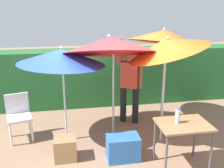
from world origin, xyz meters
TOP-DOWN VIEW (x-y plane):
  - ground_plane at (0.00, 0.00)m, footprint 24.00×24.00m
  - hedge_row at (0.00, 2.16)m, footprint 8.00×0.70m
  - umbrella_rainbow at (0.00, 0.40)m, footprint 1.86×1.86m
  - umbrella_orange at (1.21, 0.84)m, footprint 1.59×1.56m
  - umbrella_yellow at (-0.90, 0.30)m, footprint 1.57×1.57m
  - umbrella_navy at (0.90, -0.06)m, footprint 1.47×1.44m
  - person_vendor at (0.49, 0.89)m, footprint 0.53×0.36m
  - chair_plastic at (-1.80, 0.55)m, footprint 0.54×0.54m
  - cooler_box at (0.05, -0.52)m, footprint 0.54×0.35m
  - crate_cardboard at (-0.92, -0.34)m, footprint 0.37×0.35m
  - folding_table at (0.91, -0.91)m, footprint 0.80×0.60m
  - bottle_water at (0.82, -0.88)m, footprint 0.07×0.07m

SIDE VIEW (x-z plane):
  - ground_plane at x=0.00m, z-range 0.00..0.00m
  - crate_cardboard at x=-0.92m, z-range 0.00..0.40m
  - cooler_box at x=0.05m, z-range 0.00..0.43m
  - chair_plastic at x=-1.80m, z-range 0.07..0.96m
  - folding_table at x=0.91m, z-range 0.29..1.08m
  - hedge_row at x=0.00m, z-range 0.00..1.45m
  - bottle_water at x=0.82m, z-range 0.78..1.02m
  - person_vendor at x=0.49m, z-range -0.01..1.87m
  - umbrella_yellow at x=-0.90m, z-range 0.73..2.59m
  - umbrella_rainbow at x=0.00m, z-range 0.70..2.93m
  - umbrella_navy at x=0.90m, z-range 0.74..2.97m
  - umbrella_orange at x=1.21m, z-range 0.78..3.02m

